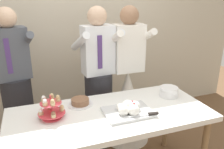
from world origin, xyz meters
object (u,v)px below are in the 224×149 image
Objects in this scene: main_cake_tray at (129,109)px; plate_stack at (169,92)px; round_cake at (80,102)px; dessert_table at (110,119)px; person_groom at (99,87)px; person_bride at (127,97)px; cupcake_stand at (51,108)px; person_guest at (17,93)px.

plate_stack is at bearing 20.38° from main_cake_tray.
dessert_table is at bearing -46.94° from round_cake.
person_bride is (0.36, -0.03, -0.16)m from person_groom.
cupcake_stand is (-0.50, 0.08, 0.16)m from dessert_table.
person_guest is at bearing 136.98° from main_cake_tray.
dessert_table is at bearing -169.96° from plate_stack.
person_bride is at bearing 67.01° from main_cake_tray.
round_cake is (-0.22, 0.24, 0.10)m from dessert_table.
cupcake_stand is at bearing 170.87° from dessert_table.
cupcake_stand is 1.18m from plate_stack.
cupcake_stand is 0.33m from round_cake.
cupcake_stand is at bearing 166.06° from main_cake_tray.
person_bride reaches higher than main_cake_tray.
person_guest is (-0.30, 0.72, -0.12)m from cupcake_stand.
dessert_table is at bearing -97.39° from person_groom.
plate_stack is 0.80m from person_groom.
plate_stack is 0.79× the size of round_cake.
plate_stack is at bearing -41.92° from person_groom.
dessert_table is 1.08× the size of person_guest.
person_groom and person_guest have the same top height.
dessert_table is at bearing 150.88° from main_cake_tray.
person_bride is at bearing -4.44° from person_groom.
person_groom is 1.00× the size of person_guest.
plate_stack is 0.91m from round_cake.
dessert_table is 0.53m from cupcake_stand.
main_cake_tray is at bearing -85.52° from person_groom.
person_bride reaches higher than plate_stack.
main_cake_tray is 0.26× the size of person_bride.
person_groom reaches higher than dessert_table.
person_groom is 0.39m from person_bride.
plate_stack is at bearing -24.77° from person_guest.
person_bride reaches higher than cupcake_stand.
round_cake is 0.14× the size of person_groom.
cupcake_stand is at bearing -149.97° from person_bride.
main_cake_tray reaches higher than dessert_table.
dessert_table is 1.14m from person_guest.
main_cake_tray is 0.74m from person_groom.
dessert_table is at bearing -125.19° from person_bride.
person_groom and person_bride have the same top height.
round_cake is (0.28, 0.16, -0.06)m from cupcake_stand.
person_groom is (0.31, 0.42, -0.06)m from round_cake.
dessert_table is 0.20m from main_cake_tray.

